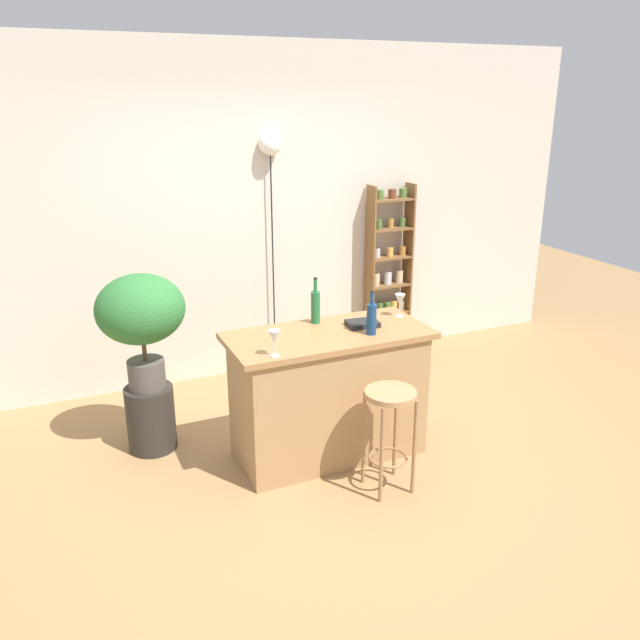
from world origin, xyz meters
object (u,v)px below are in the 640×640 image
object	(u,v)px
spice_shelf	(389,274)
potted_plant	(141,315)
plant_stool	(151,418)
pendant_globe_light	(270,149)
cookbook	(362,324)
bar_stool	(390,417)
bottle_sauce_amber	(315,306)
wine_glass_center	(274,338)
bottle_vinegar	(371,318)
wine_glass_left	(400,301)

from	to	relation	value
spice_shelf	potted_plant	size ratio (longest dim) A/B	1.99
plant_stool	potted_plant	distance (m)	0.76
pendant_globe_light	cookbook	bearing A→B (deg)	-86.64
bar_stool	bottle_sauce_amber	size ratio (longest dim) A/B	2.11
bar_stool	wine_glass_center	xyz separation A→B (m)	(-0.62, 0.32, 0.51)
spice_shelf	cookbook	xyz separation A→B (m)	(-1.04, -1.47, 0.13)
potted_plant	bottle_sauce_amber	distance (m)	1.16
bottle_vinegar	cookbook	world-z (taller)	bottle_vinegar
plant_stool	pendant_globe_light	distance (m)	2.36
bar_stool	bottle_vinegar	distance (m)	0.66
bottle_sauce_amber	cookbook	bearing A→B (deg)	-35.45
bottle_sauce_amber	wine_glass_left	bearing A→B (deg)	-11.00
wine_glass_left	pendant_globe_light	world-z (taller)	pendant_globe_light
bar_stool	plant_stool	distance (m)	1.71
bar_stool	cookbook	xyz separation A→B (m)	(0.10, 0.58, 0.41)
plant_stool	pendant_globe_light	size ratio (longest dim) A/B	0.22
potted_plant	bottle_vinegar	bearing A→B (deg)	-27.15
wine_glass_left	wine_glass_center	world-z (taller)	same
pendant_globe_light	bottle_vinegar	bearing A→B (deg)	-87.63
potted_plant	cookbook	xyz separation A→B (m)	(1.37, -0.53, -0.09)
bar_stool	potted_plant	bearing A→B (deg)	138.91
bottle_vinegar	wine_glass_left	world-z (taller)	bottle_vinegar
bottle_vinegar	cookbook	bearing A→B (deg)	82.97
spice_shelf	bottle_vinegar	size ratio (longest dim) A/B	5.41
bottle_vinegar	bottle_sauce_amber	bearing A→B (deg)	125.13
bottle_vinegar	wine_glass_center	xyz separation A→B (m)	(-0.71, -0.10, 0.01)
wine_glass_center	cookbook	world-z (taller)	wine_glass_center
wine_glass_left	wine_glass_center	size ratio (longest dim) A/B	1.00
cookbook	pendant_globe_light	xyz separation A→B (m)	(-0.09, 1.52, 1.04)
spice_shelf	wine_glass_center	distance (m)	2.48
plant_stool	bottle_vinegar	world-z (taller)	bottle_vinegar
spice_shelf	bottle_sauce_amber	xyz separation A→B (m)	(-1.30, -1.28, 0.24)
bottle_vinegar	wine_glass_center	size ratio (longest dim) A/B	1.81
spice_shelf	plant_stool	distance (m)	2.64
wine_glass_left	wine_glass_center	distance (m)	1.11
plant_stool	cookbook	world-z (taller)	cookbook
bottle_sauce_amber	wine_glass_center	distance (m)	0.64
plant_stool	bottle_sauce_amber	distance (m)	1.40
plant_stool	bottle_sauce_amber	bearing A→B (deg)	-17.36
potted_plant	cookbook	distance (m)	1.48
bottle_sauce_amber	pendant_globe_light	distance (m)	1.63
wine_glass_left	pendant_globe_light	bearing A→B (deg)	106.21
spice_shelf	bottle_sauce_amber	size ratio (longest dim) A/B	5.00
cookbook	bottle_vinegar	bearing A→B (deg)	-91.34
bottle_vinegar	wine_glass_left	distance (m)	0.42
plant_stool	bottle_vinegar	xyz separation A→B (m)	(1.35, -0.69, 0.77)
potted_plant	bottle_sauce_amber	size ratio (longest dim) A/B	2.51
spice_shelf	cookbook	distance (m)	1.80
bar_stool	wine_glass_center	distance (m)	0.87
wine_glass_center	bottle_sauce_amber	bearing A→B (deg)	44.10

